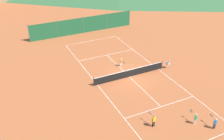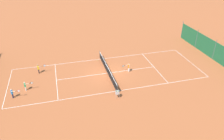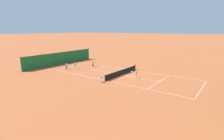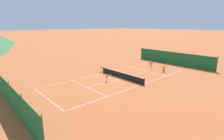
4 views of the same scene
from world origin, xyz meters
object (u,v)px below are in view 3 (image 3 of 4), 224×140
(tennis_ball_mid_court, at_px, (195,78))
(tennis_ball_service_box, at_px, (131,70))
(player_far_baseline, at_px, (136,74))
(player_far_service, at_px, (93,63))
(tennis_ball_by_net_left, at_px, (171,94))
(player_near_baseline, at_px, (75,65))
(tennis_ball_by_net_right, at_px, (187,97))
(player_near_service, at_px, (66,66))
(ball_hopper, at_px, (100,78))
(tennis_net, at_px, (122,72))

(tennis_ball_mid_court, bearing_deg, tennis_ball_service_box, -84.30)
(player_far_baseline, height_order, player_far_service, player_far_service)
(tennis_ball_mid_court, bearing_deg, tennis_ball_by_net_left, -5.97)
(player_near_baseline, xyz_separation_m, tennis_ball_by_net_right, (2.87, 20.88, -0.63))
(player_near_baseline, bearing_deg, tennis_ball_mid_court, 107.18)
(player_near_service, relative_size, ball_hopper, 1.28)
(player_near_service, height_order, tennis_ball_by_net_right, player_near_service)
(tennis_net, bearing_deg, tennis_ball_service_box, -171.78)
(player_far_baseline, relative_size, player_near_service, 1.00)
(player_near_service, relative_size, tennis_ball_service_box, 17.23)
(tennis_ball_mid_court, bearing_deg, player_far_baseline, -55.51)
(tennis_ball_by_net_left, bearing_deg, player_near_baseline, -98.20)
(player_near_baseline, distance_m, tennis_ball_mid_court, 20.90)
(tennis_net, xyz_separation_m, tennis_ball_mid_court, (-4.87, 10.22, -0.47))
(player_far_baseline, height_order, ball_hopper, player_far_baseline)
(player_far_service, height_order, ball_hopper, player_far_service)
(player_far_service, xyz_separation_m, ball_hopper, (7.59, 8.15, -0.06))
(ball_hopper, bearing_deg, player_far_baseline, 149.57)
(player_near_baseline, height_order, tennis_ball_by_net_left, player_near_baseline)
(tennis_ball_by_net_right, bearing_deg, player_near_baseline, -97.82)
(player_near_baseline, bearing_deg, player_near_service, -48.23)
(player_near_baseline, bearing_deg, tennis_ball_by_net_left, 81.80)
(tennis_net, xyz_separation_m, player_far_baseline, (0.30, 2.69, 0.17))
(player_near_service, xyz_separation_m, player_near_baseline, (-1.10, 1.23, -0.00))
(tennis_ball_service_box, bearing_deg, player_far_service, -79.08)
(player_far_baseline, bearing_deg, player_near_baseline, -85.42)
(player_far_service, distance_m, tennis_ball_service_box, 8.02)
(player_far_service, bearing_deg, ball_hopper, 47.01)
(player_near_service, bearing_deg, player_far_service, 151.27)
(tennis_ball_by_net_right, distance_m, ball_hopper, 11.47)
(player_far_service, distance_m, tennis_ball_by_net_right, 20.59)
(tennis_ball_by_net_right, relative_size, ball_hopper, 0.07)
(player_near_baseline, xyz_separation_m, tennis_ball_by_net_left, (2.74, 19.02, -0.63))
(player_near_service, height_order, tennis_ball_by_net_left, player_near_service)
(player_near_service, distance_m, tennis_ball_service_box, 12.14)
(tennis_ball_mid_court, height_order, tennis_ball_by_net_right, same)
(player_far_baseline, height_order, tennis_ball_by_net_left, player_far_baseline)
(player_far_service, bearing_deg, player_far_baseline, 76.87)
(tennis_ball_by_net_left, xyz_separation_m, tennis_ball_by_net_right, (0.13, 1.86, 0.00))
(tennis_ball_service_box, bearing_deg, player_far_baseline, 38.30)
(player_near_baseline, height_order, tennis_ball_service_box, player_near_baseline)
(tennis_ball_by_net_left, height_order, tennis_ball_by_net_right, same)
(tennis_ball_by_net_left, xyz_separation_m, tennis_ball_mid_court, (-8.91, 0.93, 0.00))
(tennis_ball_by_net_right, xyz_separation_m, ball_hopper, (1.15, -11.40, 0.62))
(tennis_net, relative_size, tennis_ball_by_net_right, 139.09)
(player_far_baseline, bearing_deg, tennis_ball_service_box, -141.70)
(player_near_service, bearing_deg, tennis_ball_by_net_left, 85.37)
(player_near_baseline, bearing_deg, tennis_net, 97.60)
(ball_hopper, bearing_deg, tennis_net, 177.28)
(player_far_baseline, xyz_separation_m, ball_hopper, (5.01, -2.94, -0.01))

